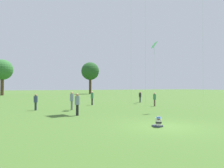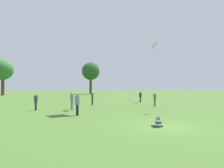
{
  "view_description": "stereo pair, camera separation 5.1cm",
  "coord_description": "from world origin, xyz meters",
  "px_view_note": "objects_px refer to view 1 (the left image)",
  "views": [
    {
      "loc": [
        -8.12,
        -9.48,
        2.2
      ],
      "look_at": [
        -0.13,
        6.4,
        2.45
      ],
      "focal_mm": 35.0,
      "sensor_mm": 36.0,
      "label": 1
    },
    {
      "loc": [
        -8.07,
        -9.51,
        2.2
      ],
      "look_at": [
        -0.13,
        6.4,
        2.45
      ],
      "focal_mm": 35.0,
      "sensor_mm": 36.0,
      "label": 2
    }
  ],
  "objects_px": {
    "person_standing_3": "(72,99)",
    "kite_4": "(154,46)",
    "seated_toddler": "(158,123)",
    "distant_tree_0": "(90,71)",
    "person_standing_6": "(140,96)",
    "person_standing_0": "(92,97)",
    "person_standing_1": "(36,101)",
    "distant_tree_2": "(2,70)",
    "person_standing_2": "(155,98)",
    "person_standing_4": "(77,102)"
  },
  "relations": [
    {
      "from": "person_standing_0",
      "to": "distant_tree_0",
      "type": "height_order",
      "value": "distant_tree_0"
    },
    {
      "from": "person_standing_3",
      "to": "distant_tree_2",
      "type": "xyz_separation_m",
      "value": [
        -6.1,
        43.53,
        5.64
      ]
    },
    {
      "from": "person_standing_0",
      "to": "distant_tree_2",
      "type": "xyz_separation_m",
      "value": [
        -9.9,
        39.23,
        5.68
      ]
    },
    {
      "from": "person_standing_0",
      "to": "person_standing_1",
      "type": "bearing_deg",
      "value": -93.92
    },
    {
      "from": "seated_toddler",
      "to": "person_standing_6",
      "type": "height_order",
      "value": "person_standing_6"
    },
    {
      "from": "person_standing_6",
      "to": "kite_4",
      "type": "relative_size",
      "value": 0.17
    },
    {
      "from": "person_standing_6",
      "to": "kite_4",
      "type": "bearing_deg",
      "value": 31.43
    },
    {
      "from": "seated_toddler",
      "to": "person_standing_4",
      "type": "xyz_separation_m",
      "value": [
        -2.5,
        6.68,
        0.77
      ]
    },
    {
      "from": "person_standing_4",
      "to": "person_standing_2",
      "type": "bearing_deg",
      "value": -160.95
    },
    {
      "from": "person_standing_2",
      "to": "kite_4",
      "type": "height_order",
      "value": "kite_4"
    },
    {
      "from": "person_standing_1",
      "to": "person_standing_2",
      "type": "distance_m",
      "value": 12.85
    },
    {
      "from": "seated_toddler",
      "to": "person_standing_1",
      "type": "relative_size",
      "value": 0.38
    },
    {
      "from": "person_standing_4",
      "to": "person_standing_1",
      "type": "bearing_deg",
      "value": -67.36
    },
    {
      "from": "distant_tree_0",
      "to": "person_standing_0",
      "type": "bearing_deg",
      "value": -110.67
    },
    {
      "from": "seated_toddler",
      "to": "person_standing_3",
      "type": "xyz_separation_m",
      "value": [
        -1.67,
        11.03,
        0.8
      ]
    },
    {
      "from": "person_standing_3",
      "to": "person_standing_1",
      "type": "bearing_deg",
      "value": 35.88
    },
    {
      "from": "person_standing_2",
      "to": "person_standing_3",
      "type": "xyz_separation_m",
      "value": [
        -9.55,
        0.53,
        0.11
      ]
    },
    {
      "from": "seated_toddler",
      "to": "distant_tree_2",
      "type": "height_order",
      "value": "distant_tree_2"
    },
    {
      "from": "person_standing_0",
      "to": "person_standing_3",
      "type": "xyz_separation_m",
      "value": [
        -3.8,
        -4.3,
        0.04
      ]
    },
    {
      "from": "person_standing_2",
      "to": "person_standing_3",
      "type": "relative_size",
      "value": 0.9
    },
    {
      "from": "person_standing_0",
      "to": "distant_tree_0",
      "type": "distance_m",
      "value": 44.44
    },
    {
      "from": "seated_toddler",
      "to": "person_standing_4",
      "type": "relative_size",
      "value": 0.35
    },
    {
      "from": "seated_toddler",
      "to": "kite_4",
      "type": "height_order",
      "value": "kite_4"
    },
    {
      "from": "person_standing_2",
      "to": "distant_tree_0",
      "type": "height_order",
      "value": "distant_tree_0"
    },
    {
      "from": "person_standing_3",
      "to": "distant_tree_0",
      "type": "height_order",
      "value": "distant_tree_0"
    },
    {
      "from": "person_standing_3",
      "to": "kite_4",
      "type": "distance_m",
      "value": 16.36
    },
    {
      "from": "seated_toddler",
      "to": "person_standing_0",
      "type": "distance_m",
      "value": 15.5
    },
    {
      "from": "distant_tree_0",
      "to": "distant_tree_2",
      "type": "distance_m",
      "value": 25.51
    },
    {
      "from": "person_standing_3",
      "to": "seated_toddler",
      "type": "bearing_deg",
      "value": 152.01
    },
    {
      "from": "person_standing_6",
      "to": "person_standing_0",
      "type": "bearing_deg",
      "value": -130.28
    },
    {
      "from": "distant_tree_2",
      "to": "person_standing_0",
      "type": "bearing_deg",
      "value": -75.84
    },
    {
      "from": "seated_toddler",
      "to": "distant_tree_0",
      "type": "relative_size",
      "value": 0.06
    },
    {
      "from": "person_standing_2",
      "to": "kite_4",
      "type": "xyz_separation_m",
      "value": [
        4.27,
        5.58,
        7.26
      ]
    },
    {
      "from": "person_standing_3",
      "to": "kite_4",
      "type": "height_order",
      "value": "kite_4"
    },
    {
      "from": "distant_tree_0",
      "to": "seated_toddler",
      "type": "bearing_deg",
      "value": -107.36
    },
    {
      "from": "person_standing_1",
      "to": "distant_tree_0",
      "type": "xyz_separation_m",
      "value": [
        22.53,
        44.45,
        6.37
      ]
    },
    {
      "from": "person_standing_0",
      "to": "person_standing_4",
      "type": "xyz_separation_m",
      "value": [
        -4.63,
        -8.66,
        0.01
      ]
    },
    {
      "from": "kite_4",
      "to": "distant_tree_0",
      "type": "xyz_separation_m",
      "value": [
        5.51,
        40.41,
        -0.91
      ]
    },
    {
      "from": "person_standing_3",
      "to": "distant_tree_0",
      "type": "distance_m",
      "value": 49.8
    },
    {
      "from": "person_standing_1",
      "to": "person_standing_4",
      "type": "distance_m",
      "value": 5.87
    },
    {
      "from": "distant_tree_0",
      "to": "person_standing_3",
      "type": "bearing_deg",
      "value": -113.03
    },
    {
      "from": "person_standing_3",
      "to": "person_standing_4",
      "type": "relative_size",
      "value": 1.02
    },
    {
      "from": "seated_toddler",
      "to": "person_standing_6",
      "type": "bearing_deg",
      "value": 44.69
    },
    {
      "from": "person_standing_0",
      "to": "person_standing_1",
      "type": "xyz_separation_m",
      "value": [
        -7.0,
        -3.29,
        -0.1
      ]
    },
    {
      "from": "person_standing_6",
      "to": "distant_tree_0",
      "type": "relative_size",
      "value": 0.15
    },
    {
      "from": "person_standing_1",
      "to": "distant_tree_0",
      "type": "distance_m",
      "value": 50.24
    },
    {
      "from": "person_standing_2",
      "to": "distant_tree_0",
      "type": "xyz_separation_m",
      "value": [
        9.78,
        46.0,
        6.35
      ]
    },
    {
      "from": "person_standing_0",
      "to": "person_standing_4",
      "type": "bearing_deg",
      "value": -57.22
    },
    {
      "from": "person_standing_0",
      "to": "person_standing_2",
      "type": "xyz_separation_m",
      "value": [
        5.75,
        -4.83,
        -0.07
      ]
    },
    {
      "from": "seated_toddler",
      "to": "person_standing_1",
      "type": "distance_m",
      "value": 13.01
    }
  ]
}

